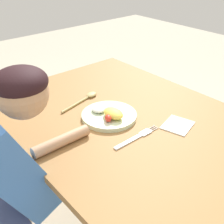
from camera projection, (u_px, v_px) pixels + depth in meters
The scene contains 6 objects.
dining_table at pixel (132, 153), 1.24m from camera, with size 1.27×0.86×0.75m.
plate at pixel (109, 115), 1.18m from camera, with size 0.23×0.23×0.05m.
fork at pixel (136, 137), 1.07m from camera, with size 0.03×0.22×0.01m.
spoon at pixel (86, 98), 1.33m from camera, with size 0.08×0.23×0.02m.
person at pixel (14, 213), 1.00m from camera, with size 0.20×0.46×1.08m.
napkin at pixel (178, 125), 1.14m from camera, with size 0.10×0.12×0.00m, color white.
Camera 1 is at (0.69, -0.70, 1.38)m, focal length 46.12 mm.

